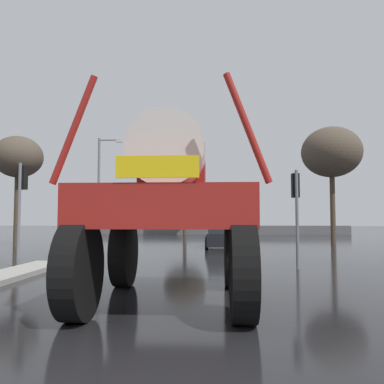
{
  "coord_description": "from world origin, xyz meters",
  "views": [
    {
      "loc": [
        1.47,
        -2.99,
        1.76
      ],
      "look_at": [
        0.83,
        7.61,
        2.42
      ],
      "focal_mm": 37.67,
      "sensor_mm": 36.0,
      "label": 1
    }
  ],
  "objects_px": {
    "bare_tree_far_center": "(185,185)",
    "sedan_ahead": "(222,235)",
    "oversize_sprayer": "(171,209)",
    "traffic_signal_near_right": "(296,197)",
    "bare_tree_right": "(332,153)",
    "bare_tree_left": "(18,158)",
    "traffic_signal_near_left": "(22,191)",
    "streetlight_far_left": "(101,183)"
  },
  "relations": [
    {
      "from": "bare_tree_far_center",
      "to": "bare_tree_right",
      "type": "bearing_deg",
      "value": -51.27
    },
    {
      "from": "traffic_signal_near_right",
      "to": "oversize_sprayer",
      "type": "bearing_deg",
      "value": -123.33
    },
    {
      "from": "bare_tree_left",
      "to": "bare_tree_far_center",
      "type": "bearing_deg",
      "value": 62.25
    },
    {
      "from": "sedan_ahead",
      "to": "bare_tree_far_center",
      "type": "distance_m",
      "value": 17.7
    },
    {
      "from": "sedan_ahead",
      "to": "bare_tree_right",
      "type": "relative_size",
      "value": 0.54
    },
    {
      "from": "bare_tree_left",
      "to": "bare_tree_far_center",
      "type": "height_order",
      "value": "bare_tree_far_center"
    },
    {
      "from": "oversize_sprayer",
      "to": "bare_tree_left",
      "type": "xyz_separation_m",
      "value": [
        -10.96,
        14.89,
        3.4
      ]
    },
    {
      "from": "bare_tree_right",
      "to": "traffic_signal_near_left",
      "type": "bearing_deg",
      "value": -139.24
    },
    {
      "from": "bare_tree_far_center",
      "to": "oversize_sprayer",
      "type": "bearing_deg",
      "value": -86.03
    },
    {
      "from": "streetlight_far_left",
      "to": "bare_tree_left",
      "type": "distance_m",
      "value": 7.19
    },
    {
      "from": "bare_tree_right",
      "to": "traffic_signal_near_right",
      "type": "bearing_deg",
      "value": -110.95
    },
    {
      "from": "bare_tree_left",
      "to": "bare_tree_right",
      "type": "xyz_separation_m",
      "value": [
        19.49,
        3.32,
        0.66
      ]
    },
    {
      "from": "traffic_signal_near_right",
      "to": "traffic_signal_near_left",
      "type": "bearing_deg",
      "value": -179.97
    },
    {
      "from": "traffic_signal_near_left",
      "to": "bare_tree_left",
      "type": "xyz_separation_m",
      "value": [
        -4.9,
        9.25,
        2.63
      ]
    },
    {
      "from": "sedan_ahead",
      "to": "bare_tree_far_center",
      "type": "height_order",
      "value": "bare_tree_far_center"
    },
    {
      "from": "oversize_sprayer",
      "to": "streetlight_far_left",
      "type": "xyz_separation_m",
      "value": [
        -7.73,
        21.23,
        2.39
      ]
    },
    {
      "from": "oversize_sprayer",
      "to": "bare_tree_far_center",
      "type": "bearing_deg",
      "value": 3.61
    },
    {
      "from": "traffic_signal_near_right",
      "to": "bare_tree_far_center",
      "type": "relative_size",
      "value": 0.5
    },
    {
      "from": "traffic_signal_near_left",
      "to": "bare_tree_far_center",
      "type": "distance_m",
      "value": 26.31
    },
    {
      "from": "bare_tree_right",
      "to": "oversize_sprayer",
      "type": "bearing_deg",
      "value": -115.08
    },
    {
      "from": "sedan_ahead",
      "to": "traffic_signal_near_right",
      "type": "height_order",
      "value": "traffic_signal_near_right"
    },
    {
      "from": "traffic_signal_near_right",
      "to": "bare_tree_left",
      "type": "relative_size",
      "value": 0.51
    },
    {
      "from": "bare_tree_far_center",
      "to": "streetlight_far_left",
      "type": "bearing_deg",
      "value": -118.21
    },
    {
      "from": "bare_tree_far_center",
      "to": "bare_tree_left",
      "type": "bearing_deg",
      "value": -117.75
    },
    {
      "from": "traffic_signal_near_right",
      "to": "streetlight_far_left",
      "type": "xyz_separation_m",
      "value": [
        -11.45,
        15.59,
        1.86
      ]
    },
    {
      "from": "traffic_signal_near_right",
      "to": "bare_tree_far_center",
      "type": "xyz_separation_m",
      "value": [
        -5.9,
        25.92,
        2.49
      ]
    },
    {
      "from": "sedan_ahead",
      "to": "traffic_signal_near_right",
      "type": "relative_size",
      "value": 1.22
    },
    {
      "from": "oversize_sprayer",
      "to": "traffic_signal_near_right",
      "type": "height_order",
      "value": "oversize_sprayer"
    },
    {
      "from": "bare_tree_far_center",
      "to": "sedan_ahead",
      "type": "bearing_deg",
      "value": -78.44
    },
    {
      "from": "traffic_signal_near_right",
      "to": "bare_tree_far_center",
      "type": "height_order",
      "value": "bare_tree_far_center"
    },
    {
      "from": "streetlight_far_left",
      "to": "oversize_sprayer",
      "type": "bearing_deg",
      "value": -69.99
    },
    {
      "from": "traffic_signal_near_right",
      "to": "bare_tree_right",
      "type": "distance_m",
      "value": 13.91
    },
    {
      "from": "sedan_ahead",
      "to": "traffic_signal_near_left",
      "type": "relative_size",
      "value": 1.12
    },
    {
      "from": "traffic_signal_near_right",
      "to": "streetlight_far_left",
      "type": "bearing_deg",
      "value": 126.29
    },
    {
      "from": "bare_tree_right",
      "to": "bare_tree_far_center",
      "type": "height_order",
      "value": "bare_tree_right"
    },
    {
      "from": "bare_tree_left",
      "to": "streetlight_far_left",
      "type": "bearing_deg",
      "value": 63.01
    },
    {
      "from": "bare_tree_left",
      "to": "bare_tree_far_center",
      "type": "xyz_separation_m",
      "value": [
        8.77,
        16.68,
        -0.38
      ]
    },
    {
      "from": "traffic_signal_near_left",
      "to": "streetlight_far_left",
      "type": "relative_size",
      "value": 0.48
    },
    {
      "from": "sedan_ahead",
      "to": "bare_tree_left",
      "type": "bearing_deg",
      "value": 88.2
    },
    {
      "from": "oversize_sprayer",
      "to": "traffic_signal_near_left",
      "type": "xyz_separation_m",
      "value": [
        -6.06,
        5.64,
        0.77
      ]
    },
    {
      "from": "oversize_sprayer",
      "to": "traffic_signal_near_left",
      "type": "height_order",
      "value": "oversize_sprayer"
    },
    {
      "from": "traffic_signal_near_right",
      "to": "bare_tree_right",
      "type": "height_order",
      "value": "bare_tree_right"
    }
  ]
}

